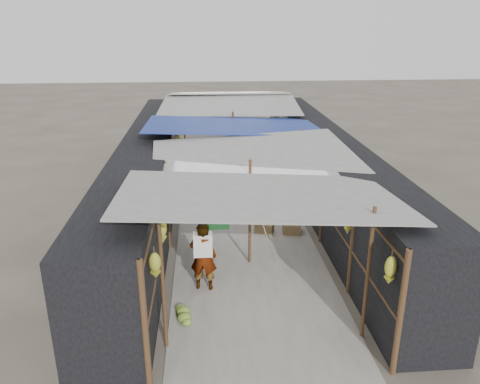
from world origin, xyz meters
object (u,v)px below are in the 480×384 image
object	(u,v)px
vendor_seated	(285,206)
vendor_elderly	(203,257)
crate_near	(264,228)
shopper_blue	(204,184)
black_basin	(278,214)

from	to	relation	value
vendor_seated	vendor_elderly	bearing A→B (deg)	-28.18
crate_near	shopper_blue	size ratio (longest dim) A/B	0.33
shopper_blue	vendor_seated	xyz separation A→B (m)	(2.36, -1.24, -0.30)
crate_near	shopper_blue	xyz separation A→B (m)	(-1.64, 2.08, 0.60)
shopper_blue	vendor_seated	size ratio (longest dim) A/B	1.68
black_basin	shopper_blue	distance (m)	2.50
vendor_seated	shopper_blue	bearing A→B (deg)	-112.20
crate_near	black_basin	distance (m)	1.24
vendor_elderly	shopper_blue	world-z (taller)	vendor_elderly
black_basin	shopper_blue	bearing A→B (deg)	155.93
vendor_elderly	vendor_seated	bearing A→B (deg)	-113.89
black_basin	vendor_seated	distance (m)	0.46
black_basin	shopper_blue	world-z (taller)	shopper_blue
crate_near	vendor_seated	xyz separation A→B (m)	(0.73, 0.84, 0.30)
crate_near	vendor_seated	distance (m)	1.15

